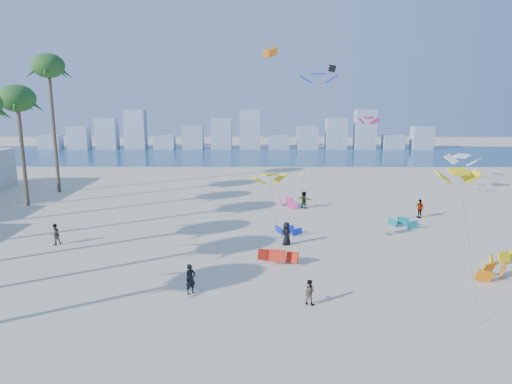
{
  "coord_description": "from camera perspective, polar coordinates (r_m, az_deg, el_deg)",
  "views": [
    {
      "loc": [
        3.18,
        -20.2,
        12.24
      ],
      "look_at": [
        3.0,
        16.0,
        4.5
      ],
      "focal_mm": 33.06,
      "sensor_mm": 36.0,
      "label": 1
    }
  ],
  "objects": [
    {
      "name": "ground",
      "position": [
        23.83,
        -7.85,
        -18.95
      ],
      "size": [
        220.0,
        220.0,
        0.0
      ],
      "primitive_type": "plane",
      "color": "beige",
      "rests_on": "ground"
    },
    {
      "name": "ocean",
      "position": [
        93.07,
        -1.68,
        4.51
      ],
      "size": [
        220.0,
        220.0,
        0.0
      ],
      "primitive_type": "plane",
      "color": "navy",
      "rests_on": "ground"
    },
    {
      "name": "kitesurfer_near",
      "position": [
        29.71,
        -7.93,
        -10.39
      ],
      "size": [
        0.82,
        0.8,
        1.9
      ],
      "primitive_type": "imported",
      "rotation": [
        0.0,
        0.0,
        0.72
      ],
      "color": "black",
      "rests_on": "ground"
    },
    {
      "name": "kitesurfer_mid",
      "position": [
        28.32,
        6.43,
        -11.93
      ],
      "size": [
        0.92,
        0.85,
        1.52
      ],
      "primitive_type": "imported",
      "rotation": [
        0.0,
        0.0,
        2.67
      ],
      "color": "gray",
      "rests_on": "ground"
    },
    {
      "name": "kitesurfers_far",
      "position": [
        43.42,
        8.87,
        -3.23
      ],
      "size": [
        42.85,
        16.59,
        1.91
      ],
      "color": "black",
      "rests_on": "ground"
    },
    {
      "name": "grounded_kites",
      "position": [
        40.07,
        12.91,
        -5.36
      ],
      "size": [
        19.52,
        22.78,
        0.97
      ],
      "color": "#0C22CD",
      "rests_on": "ground"
    },
    {
      "name": "flying_kites",
      "position": [
        44.01,
        14.26,
        10.94
      ],
      "size": [
        25.81,
        31.77,
        17.41
      ],
      "color": "yellow",
      "rests_on": "ground"
    },
    {
      "name": "distant_skyline",
      "position": [
        102.71,
        -2.17,
        6.94
      ],
      "size": [
        85.0,
        3.0,
        8.4
      ],
      "color": "#9EADBF",
      "rests_on": "ground"
    }
  ]
}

